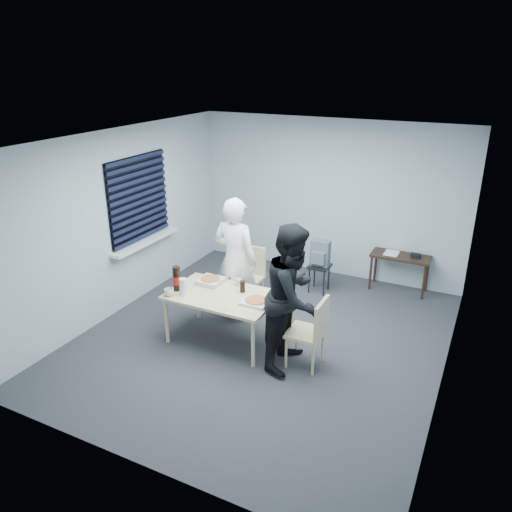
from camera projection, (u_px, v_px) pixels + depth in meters
The scene contains 19 objects.
room at pixel (141, 206), 7.34m from camera, with size 5.00×5.00×5.00m.
dining_table at pixel (223, 299), 6.37m from camera, with size 1.37×0.87×0.67m.
chair_far at pixel (250, 272), 7.39m from camera, with size 0.42×0.42×0.89m.
chair_right at pixel (312, 328), 5.86m from camera, with size 0.42×0.42×0.89m.
person_white at pixel (235, 260), 6.85m from camera, with size 0.65×0.42×1.77m, color white.
person_black at pixel (293, 297), 5.80m from camera, with size 0.86×0.47×1.77m, color black.
side_table at pixel (400, 260), 7.81m from camera, with size 0.90×0.40×0.60m.
stool at pixel (319, 272), 7.84m from camera, with size 0.32×0.32×0.45m.
backpack at pixel (320, 254), 7.72m from camera, with size 0.29×0.21×0.41m.
pizza_box_a at pixel (210, 281), 6.64m from camera, with size 0.31×0.31×0.08m.
pizza_box_b at pixel (256, 301), 6.12m from camera, with size 0.33×0.33×0.05m.
mug_a at pixel (169, 292), 6.29m from camera, with size 0.12×0.12×0.10m, color silver.
mug_b at pixel (238, 282), 6.58m from camera, with size 0.10×0.10×0.09m, color silver.
cola_glass at pixel (243, 286), 6.39m from camera, with size 0.07×0.07×0.15m, color black.
soda_bottle at pixel (177, 279), 6.40m from camera, with size 0.10×0.10×0.33m.
plastic_cups at pixel (183, 287), 6.30m from camera, with size 0.09×0.09×0.22m, color silver.
rubber_band at pixel (226, 309), 5.97m from camera, with size 0.05×0.05×0.00m, color red.
papers at pixel (392, 253), 7.86m from camera, with size 0.21×0.29×0.00m, color white.
black_box at pixel (416, 256), 7.68m from camera, with size 0.14×0.10×0.06m, color black.
Camera 1 is at (2.47, -5.20, 3.48)m, focal length 35.00 mm.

